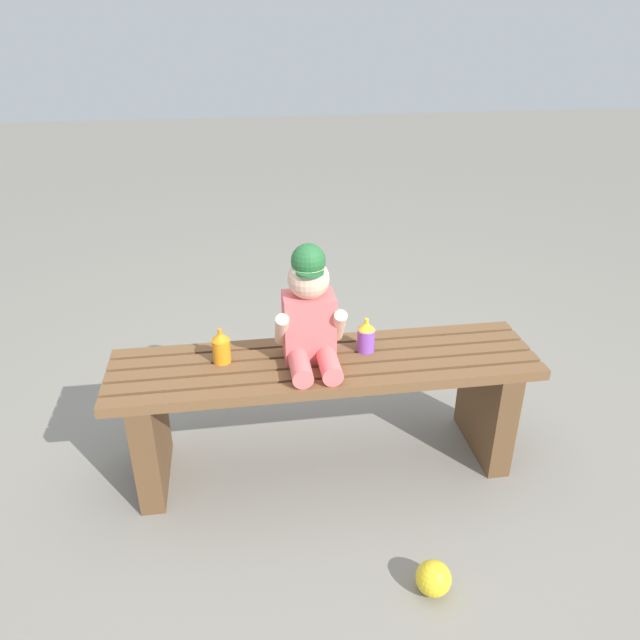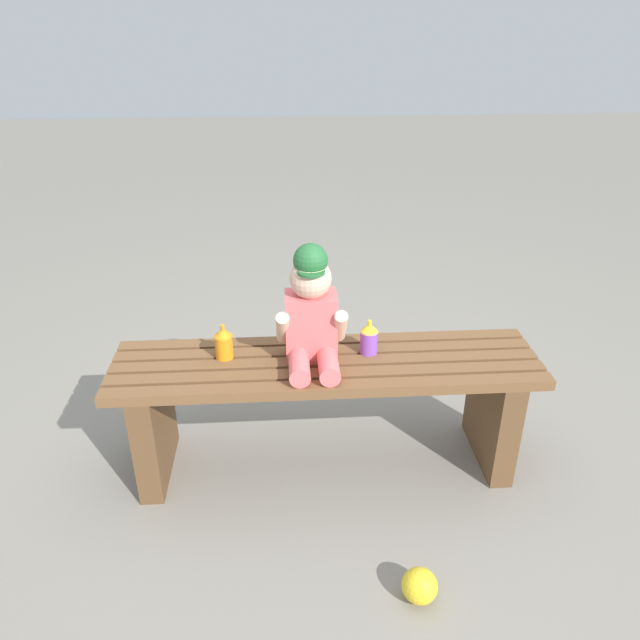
{
  "view_description": "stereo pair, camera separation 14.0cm",
  "coord_description": "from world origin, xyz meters",
  "px_view_note": "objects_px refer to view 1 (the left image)",
  "views": [
    {
      "loc": [
        -0.28,
        -1.73,
        1.5
      ],
      "look_at": [
        -0.02,
        -0.05,
        0.62
      ],
      "focal_mm": 34.01,
      "sensor_mm": 36.0,
      "label": 1
    },
    {
      "loc": [
        -0.14,
        -1.75,
        1.5
      ],
      "look_at": [
        -0.02,
        -0.05,
        0.62
      ],
      "focal_mm": 34.01,
      "sensor_mm": 36.0,
      "label": 2
    }
  ],
  "objects_px": {
    "park_bench": "(325,397)",
    "sippy_cup_left": "(221,346)",
    "sippy_cup_right": "(366,336)",
    "child_figure": "(310,312)",
    "toy_ball": "(433,578)"
  },
  "relations": [
    {
      "from": "sippy_cup_left",
      "to": "child_figure",
      "type": "bearing_deg",
      "value": -5.2
    },
    {
      "from": "child_figure",
      "to": "toy_ball",
      "type": "relative_size",
      "value": 3.94
    },
    {
      "from": "park_bench",
      "to": "toy_ball",
      "type": "distance_m",
      "value": 0.68
    },
    {
      "from": "park_bench",
      "to": "sippy_cup_right",
      "type": "bearing_deg",
      "value": 15.95
    },
    {
      "from": "child_figure",
      "to": "sippy_cup_right",
      "type": "relative_size",
      "value": 3.26
    },
    {
      "from": "sippy_cup_left",
      "to": "sippy_cup_right",
      "type": "xyz_separation_m",
      "value": [
        0.49,
        0.0,
        0.0
      ]
    },
    {
      "from": "sippy_cup_left",
      "to": "sippy_cup_right",
      "type": "relative_size",
      "value": 1.0
    },
    {
      "from": "sippy_cup_left",
      "to": "toy_ball",
      "type": "relative_size",
      "value": 1.21
    },
    {
      "from": "child_figure",
      "to": "sippy_cup_left",
      "type": "relative_size",
      "value": 3.26
    },
    {
      "from": "sippy_cup_left",
      "to": "sippy_cup_right",
      "type": "bearing_deg",
      "value": 0.0
    },
    {
      "from": "park_bench",
      "to": "sippy_cup_left",
      "type": "relative_size",
      "value": 11.67
    },
    {
      "from": "park_bench",
      "to": "sippy_cup_left",
      "type": "bearing_deg",
      "value": 172.92
    },
    {
      "from": "child_figure",
      "to": "toy_ball",
      "type": "height_order",
      "value": "child_figure"
    },
    {
      "from": "park_bench",
      "to": "sippy_cup_right",
      "type": "xyz_separation_m",
      "value": [
        0.15,
        0.04,
        0.21
      ]
    },
    {
      "from": "park_bench",
      "to": "sippy_cup_left",
      "type": "distance_m",
      "value": 0.4
    }
  ]
}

